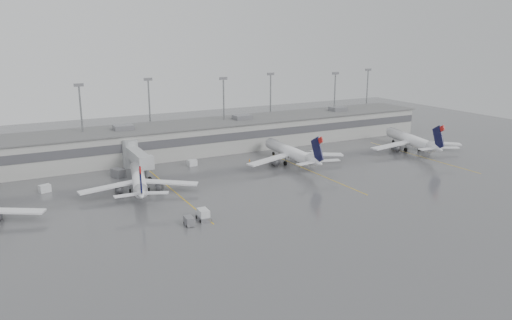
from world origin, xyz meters
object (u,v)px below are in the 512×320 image
jet_mid_left (139,180)px  jet_far_right (412,140)px  jet_mid_right (292,152)px  baggage_tug (203,216)px

jet_mid_left → jet_far_right: jet_far_right is taller
jet_mid_right → baggage_tug: 44.11m
jet_mid_left → jet_far_right: bearing=13.4°
jet_mid_left → jet_mid_right: jet_mid_right is taller
jet_far_right → baggage_tug: size_ratio=9.29×
jet_mid_left → baggage_tug: jet_mid_left is taller
baggage_tug → jet_mid_left: bearing=108.3°
jet_far_right → baggage_tug: 77.24m
jet_mid_right → jet_mid_left: bearing=-169.8°
jet_far_right → baggage_tug: (-73.72, -22.96, -2.33)m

